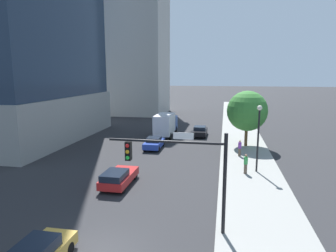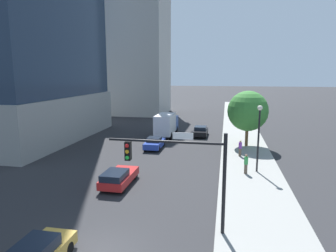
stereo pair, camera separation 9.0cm
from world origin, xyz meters
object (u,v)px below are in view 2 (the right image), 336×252
Objects in this scene: street_tree at (248,111)px; box_truck at (166,124)px; construction_building at (138,41)px; pedestrian_green_shirt at (246,164)px; pedestrian_purple_shirt at (240,148)px; car_blue at (155,143)px; car_black at (200,131)px; car_red at (118,177)px; traffic_light_pole at (179,163)px; street_lamp at (259,129)px.

street_tree is 0.95× the size of box_truck.
pedestrian_green_shirt is at bearing -61.02° from construction_building.
construction_building is at bearing 122.72° from pedestrian_purple_shirt.
construction_building is 35.46m from car_blue.
pedestrian_green_shirt is (5.30, -15.71, 0.34)m from car_black.
car_red is 12.03m from car_blue.
box_truck reaches higher than car_blue.
pedestrian_purple_shirt is (9.72, 10.12, 0.30)m from car_red.
pedestrian_green_shirt is at bearing 67.64° from traffic_light_pole.
pedestrian_purple_shirt is at bearing -11.12° from car_blue.
traffic_light_pole is at bearing -76.96° from box_truck.
car_black is 0.64× the size of box_truck.
box_truck reaches higher than car_black.
box_truck is at bearing 137.62° from pedestrian_purple_shirt.
street_tree is at bearing 78.99° from pedestrian_purple_shirt.
street_lamp is (21.91, -36.97, -11.67)m from construction_building.
box_truck is (-5.74, 24.78, -2.21)m from traffic_light_pole.
car_blue is at bearing 168.88° from pedestrian_purple_shirt.
street_tree reaches higher than car_red.
traffic_light_pole is at bearing -115.33° from street_lamp.
car_red is at bearing -75.51° from construction_building.
traffic_light_pole is 1.10× the size of street_lamp.
car_blue is at bearing -70.13° from construction_building.
car_red is 19.02m from box_truck.
pedestrian_purple_shirt is (9.72, -1.91, 0.33)m from car_blue.
box_truck is 4.01× the size of pedestrian_green_shirt.
car_red is 1.08× the size of car_blue.
street_tree is 1.50× the size of car_red.
street_lamp is at bearing -31.54° from car_blue.
construction_building is at bearing 109.87° from car_blue.
street_tree reaches higher than pedestrian_purple_shirt.
street_tree is 1.49× the size of car_black.
construction_building is 21.83× the size of pedestrian_green_shirt.
street_lamp is 12.62m from car_red.
street_tree is 11.65m from car_blue.
street_lamp reaches higher than box_truck.
pedestrian_green_shirt is at bearing -93.74° from street_tree.
construction_building is 52.18m from traffic_light_pole.
pedestrian_green_shirt is at bearing -55.42° from box_truck.
traffic_light_pole is 1.48× the size of car_red.
street_tree is 8.78m from car_black.
construction_building is 9.33× the size of car_blue.
construction_building is 22.10× the size of pedestrian_purple_shirt.
pedestrian_green_shirt is at bearing -87.37° from pedestrian_purple_shirt.
street_tree is 18.72m from car_red.
car_blue is 2.34× the size of pedestrian_green_shirt.
traffic_light_pole is 0.93× the size of box_truck.
construction_building is at bearing 115.15° from box_truck.
car_black is at bearing 108.63° from pedestrian_green_shirt.
traffic_light_pole is at bearing -87.67° from car_black.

